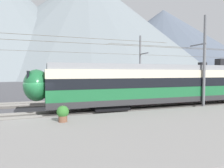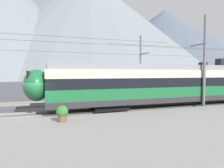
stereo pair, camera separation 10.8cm
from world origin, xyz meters
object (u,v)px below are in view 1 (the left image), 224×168
object	(u,v)px
catenary_mast_far_side	(141,66)
catenary_mast_mid	(203,61)
train_near_platform	(184,83)
potted_plant_platform_edge	(63,113)
train_far_track	(177,80)

from	to	relation	value
catenary_mast_far_side	catenary_mast_mid	bearing A→B (deg)	-82.26
train_near_platform	catenary_mast_far_side	distance (m)	7.90
train_near_platform	catenary_mast_far_side	world-z (taller)	catenary_mast_far_side
potted_plant_platform_edge	catenary_mast_far_side	bearing A→B (deg)	45.95
train_near_platform	potted_plant_platform_edge	size ratio (longest dim) A/B	28.92
train_near_platform	catenary_mast_mid	xyz separation A→B (m)	(0.79, -1.46, 1.93)
catenary_mast_mid	potted_plant_platform_edge	bearing A→B (deg)	-170.34
train_near_platform	catenary_mast_mid	world-z (taller)	catenary_mast_mid
train_far_track	catenary_mast_mid	xyz separation A→B (m)	(-3.04, -7.35, 1.93)
catenary_mast_far_side	train_near_platform	bearing A→B (deg)	-86.67
train_near_platform	train_far_track	bearing A→B (deg)	56.93
catenary_mast_far_side	train_far_track	bearing A→B (deg)	-22.49
catenary_mast_mid	potted_plant_platform_edge	world-z (taller)	catenary_mast_mid
potted_plant_platform_edge	catenary_mast_mid	bearing A→B (deg)	9.66
catenary_mast_mid	catenary_mast_far_side	size ratio (longest dim) A/B	1.00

